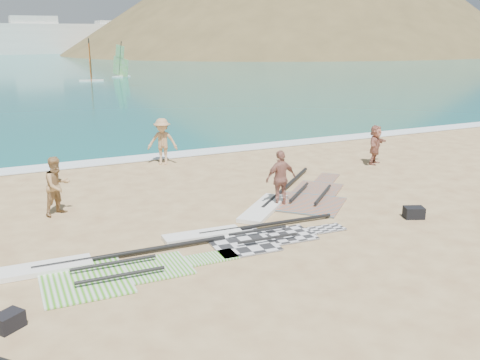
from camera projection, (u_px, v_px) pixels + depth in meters
name	position (u px, v px, depth m)	size (l,w,h in m)	color
ground	(263.00, 270.00, 12.22)	(300.00, 300.00, 0.00)	tan
sea	(0.00, 57.00, 126.80)	(300.00, 240.00, 0.06)	#0D595C
surf_line	(127.00, 160.00, 22.90)	(300.00, 1.20, 0.04)	white
headland_main	(307.00, 52.00, 160.85)	(143.00, 143.00, 45.00)	brown
headland_minor	(377.00, 50.00, 184.26)	(70.00, 70.00, 28.00)	brown
rig_grey	(242.00, 236.00, 14.18)	(4.99, 2.08, 0.19)	#27272A
rig_green	(93.00, 270.00, 12.14)	(5.87, 2.37, 0.20)	#46AC19
rig_orange	(292.00, 199.00, 17.37)	(5.88, 5.15, 0.21)	#FC530E
gear_bag_near	(9.00, 321.00, 9.75)	(0.50, 0.36, 0.32)	black
gear_bag_far	(414.00, 213.00, 15.66)	(0.56, 0.39, 0.34)	black
beachgoer_left	(57.00, 186.00, 15.82)	(0.86, 0.67, 1.76)	#AC8353
beachgoer_mid	(162.00, 141.00, 22.00)	(1.24, 0.71, 1.91)	tan
beachgoer_back	(281.00, 179.00, 16.57)	(1.05, 0.44, 1.78)	#9F6657
beachgoer_right	(375.00, 145.00, 22.07)	(1.51, 0.48, 1.63)	#A56450
windsurfer_centre	(91.00, 69.00, 60.89)	(2.77, 3.19, 4.87)	white
windsurfer_right	(121.00, 67.00, 67.04)	(2.48, 2.65, 4.45)	white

